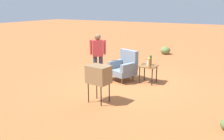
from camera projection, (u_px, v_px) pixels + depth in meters
name	position (u px, v px, depth m)	size (l,w,h in m)	color
ground_plane	(127.00, 82.00, 8.28)	(60.00, 60.00, 0.00)	#AD6033
armchair	(124.00, 66.00, 8.40)	(0.98, 0.99, 1.06)	brown
side_table	(148.00, 68.00, 8.11)	(0.56, 0.56, 0.60)	black
tv_on_stand	(99.00, 75.00, 6.37)	(0.65, 0.51, 1.03)	black
person_standing	(98.00, 54.00, 8.36)	(0.49, 0.38, 1.64)	#2D3347
bottle_wine_green	(151.00, 60.00, 8.17)	(0.07, 0.07, 0.32)	#1E5623
bottle_tall_amber	(150.00, 63.00, 7.81)	(0.07, 0.07, 0.30)	brown
flower_vase	(148.00, 61.00, 8.09)	(0.15, 0.09, 0.27)	silver
shrub_mid	(165.00, 50.00, 13.07)	(0.53, 0.53, 0.41)	olive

